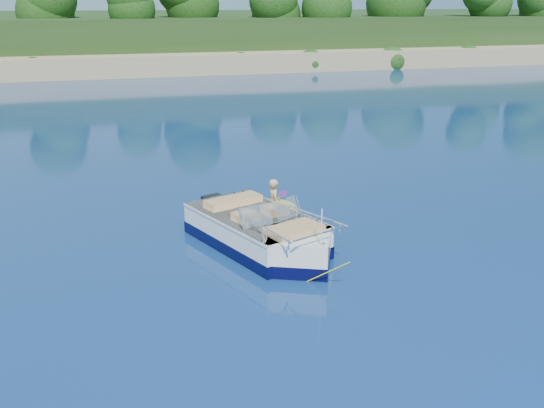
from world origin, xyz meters
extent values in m
plane|color=#0A244A|center=(0.00, 0.00, 0.00)|extent=(160.00, 160.00, 0.00)
cube|color=tan|center=(0.00, 38.00, 0.50)|extent=(170.00, 8.00, 2.00)
cube|color=#1A3414|center=(0.00, 65.00, 1.00)|extent=(170.00, 56.00, 6.00)
cylinder|color=black|center=(0.00, 42.00, 3.30)|extent=(0.44, 0.44, 3.60)
cylinder|color=black|center=(20.00, 40.00, 2.80)|extent=(0.44, 0.44, 2.60)
sphere|color=black|center=(20.00, 40.00, 5.27)|extent=(4.29, 4.29, 4.29)
cube|color=white|center=(0.60, 0.72, 0.27)|extent=(2.83, 3.76, 0.93)
cube|color=white|center=(1.15, -0.77, 0.27)|extent=(1.66, 1.66, 0.93)
cube|color=black|center=(0.60, 0.72, 0.14)|extent=(2.87, 3.80, 0.27)
cube|color=black|center=(1.15, -0.77, 0.14)|extent=(1.70, 1.70, 0.27)
cube|color=tan|center=(0.51, 0.97, 0.53)|extent=(2.15, 2.70, 0.09)
cube|color=white|center=(0.60, 0.72, 0.71)|extent=(2.86, 3.77, 0.05)
cube|color=black|center=(-0.04, 2.44, 0.31)|extent=(0.57, 0.46, 0.80)
cube|color=#8C9EA5|center=(0.44, 0.00, 0.97)|extent=(0.73, 0.38, 0.43)
cube|color=#8C9EA5|center=(1.19, 0.27, 0.97)|extent=(0.72, 0.53, 0.43)
cube|color=tan|center=(0.30, 0.37, 0.74)|extent=(0.63, 0.63, 0.35)
cube|color=tan|center=(1.05, 0.65, 0.74)|extent=(0.63, 0.63, 0.35)
cube|color=tan|center=(0.29, 1.55, 0.74)|extent=(1.47, 0.94, 0.34)
cube|color=tan|center=(1.09, -0.61, 0.72)|extent=(1.33, 1.03, 0.30)
cylinder|color=white|center=(1.39, -1.40, 1.11)|extent=(0.03, 0.03, 0.75)
cube|color=red|center=(1.12, 0.25, 1.32)|extent=(0.19, 0.08, 0.12)
cube|color=silver|center=(1.40, -1.44, 0.76)|extent=(0.10, 0.08, 0.04)
cylinder|color=yellow|center=(1.39, -1.78, 0.31)|extent=(0.64, 0.74, 0.68)
torus|color=#FFFE00|center=(1.56, 2.60, 0.09)|extent=(1.61, 1.61, 0.36)
torus|color=red|center=(1.56, 2.60, 0.11)|extent=(1.33, 1.33, 0.12)
imported|color=tan|center=(1.59, 2.58, 0.00)|extent=(0.33, 0.72, 1.40)
camera|label=1|loc=(-2.70, -11.76, 5.30)|focal=40.00mm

